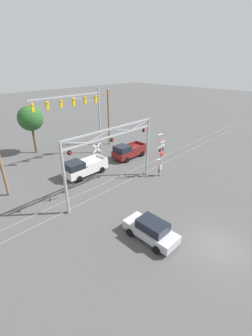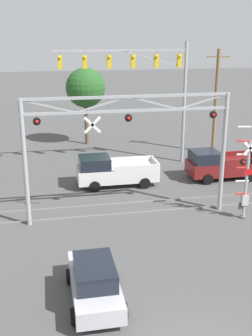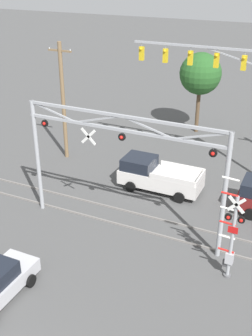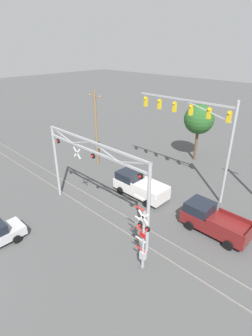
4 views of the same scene
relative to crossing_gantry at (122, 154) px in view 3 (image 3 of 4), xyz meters
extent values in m
cube|color=gray|center=(0.01, 0.28, -4.45)|extent=(80.00, 0.08, 0.10)
cube|color=gray|center=(0.01, 1.72, -4.45)|extent=(80.00, 0.08, 0.10)
cylinder|color=#9EA0A5|center=(-5.24, 0.00, -1.21)|extent=(0.23, 0.23, 6.59)
cylinder|color=#9EA0A5|center=(5.27, 0.00, -1.21)|extent=(0.23, 0.23, 6.59)
cube|color=#9EA0A5|center=(0.01, 0.00, 1.30)|extent=(10.75, 0.14, 0.14)
cube|color=#9EA0A5|center=(0.01, 0.00, 2.02)|extent=(10.75, 0.14, 0.14)
cube|color=#9EA0A5|center=(-3.93, 0.00, 1.66)|extent=(2.65, 0.08, 0.79)
cube|color=#9EA0A5|center=(-1.30, 0.00, 1.66)|extent=(2.65, 0.08, 0.79)
cube|color=#9EA0A5|center=(1.33, 0.00, 1.66)|extent=(2.65, 0.08, 0.79)
cube|color=#9EA0A5|center=(3.96, 0.00, 1.66)|extent=(2.65, 0.08, 0.79)
cylinder|color=black|center=(-4.53, 0.00, 0.94)|extent=(0.38, 0.10, 0.38)
sphere|color=red|center=(-4.53, -0.07, 0.94)|extent=(0.18, 0.18, 0.18)
cylinder|color=#9EA0A5|center=(-4.53, 0.00, 1.18)|extent=(0.04, 0.04, 0.10)
cylinder|color=black|center=(0.01, 0.00, 0.94)|extent=(0.38, 0.10, 0.38)
sphere|color=red|center=(0.01, -0.07, 0.94)|extent=(0.18, 0.18, 0.18)
cylinder|color=#9EA0A5|center=(0.01, 0.00, 1.18)|extent=(0.04, 0.04, 0.10)
cylinder|color=black|center=(4.55, 0.00, 0.94)|extent=(0.38, 0.10, 0.38)
sphere|color=red|center=(4.55, -0.07, 0.94)|extent=(0.18, 0.18, 0.18)
cylinder|color=#9EA0A5|center=(4.55, 0.00, 1.18)|extent=(0.04, 0.04, 0.10)
cube|color=white|center=(-1.83, -0.10, 0.68)|extent=(0.88, 0.03, 0.88)
cube|color=white|center=(-1.83, -0.10, 0.68)|extent=(0.88, 0.03, 0.88)
cylinder|color=black|center=(-1.83, -0.12, 0.68)|extent=(0.04, 0.04, 0.02)
cylinder|color=#9EA0A5|center=(6.07, -1.35, -2.36)|extent=(0.16, 0.16, 4.29)
cylinder|color=#59595B|center=(6.07, -1.35, -4.45)|extent=(0.35, 0.35, 0.10)
cube|color=white|center=(6.07, -1.46, -0.56)|extent=(0.78, 0.03, 0.78)
cube|color=white|center=(6.07, -1.46, -0.56)|extent=(0.78, 0.03, 0.78)
cylinder|color=black|center=(6.07, -1.48, -0.56)|extent=(0.04, 0.04, 0.02)
cylinder|color=black|center=(5.79, -1.35, -1.31)|extent=(0.32, 0.09, 0.32)
sphere|color=red|center=(5.79, -1.41, -1.31)|extent=(0.16, 0.16, 0.16)
cylinder|color=black|center=(6.35, -1.35, -1.31)|extent=(0.32, 0.09, 0.32)
sphere|color=red|center=(6.35, -1.41, -1.31)|extent=(0.16, 0.16, 0.16)
cube|color=#9EA0A5|center=(6.07, -1.35, -1.31)|extent=(0.64, 0.06, 0.06)
cube|color=red|center=(6.07, -1.45, -1.86)|extent=(0.44, 0.02, 0.32)
cube|color=#B2B2B7|center=(6.07, -1.35, -3.45)|extent=(0.36, 0.28, 0.56)
cylinder|color=red|center=(5.87, -1.35, -3.09)|extent=(0.73, 0.09, 0.13)
cylinder|color=white|center=(5.84, -1.35, -2.37)|extent=(0.73, 0.09, 0.13)
cylinder|color=red|center=(5.80, -1.35, -1.64)|extent=(0.73, 0.09, 0.13)
cylinder|color=white|center=(5.77, -1.35, -0.92)|extent=(0.73, 0.09, 0.13)
cylinder|color=red|center=(5.73, -1.35, -0.19)|extent=(0.73, 0.09, 0.13)
cylinder|color=white|center=(5.69, -1.35, 0.53)|extent=(0.73, 0.09, 0.13)
cube|color=#3F3F42|center=(5.91, -1.35, -3.80)|extent=(0.24, 0.12, 0.36)
cube|color=#9EA0A5|center=(1.33, 9.21, 3.84)|extent=(9.49, 0.14, 0.14)
cube|color=#9EA0A5|center=(3.70, 9.21, 3.24)|extent=(4.76, 0.08, 1.28)
cylinder|color=#9EA0A5|center=(-2.92, 9.21, 3.69)|extent=(0.04, 0.04, 0.30)
cube|color=gold|center=(-2.92, 9.21, 3.08)|extent=(0.30, 0.26, 0.90)
sphere|color=yellow|center=(-2.92, 9.04, 3.41)|extent=(0.18, 0.18, 0.18)
cylinder|color=#9EA0A5|center=(-1.22, 9.21, 3.69)|extent=(0.04, 0.04, 0.30)
cube|color=gold|center=(-1.22, 9.21, 3.08)|extent=(0.30, 0.26, 0.90)
sphere|color=yellow|center=(-1.22, 9.04, 3.41)|extent=(0.18, 0.18, 0.18)
cylinder|color=#9EA0A5|center=(0.48, 9.21, 3.69)|extent=(0.04, 0.04, 0.30)
cube|color=gold|center=(0.48, 9.21, 3.08)|extent=(0.30, 0.26, 0.90)
sphere|color=yellow|center=(0.48, 9.04, 3.41)|extent=(0.18, 0.18, 0.18)
cylinder|color=#9EA0A5|center=(2.18, 9.21, 3.69)|extent=(0.04, 0.04, 0.30)
cube|color=gold|center=(2.18, 9.21, 3.08)|extent=(0.30, 0.26, 0.90)
sphere|color=yellow|center=(2.18, 9.04, 3.41)|extent=(0.18, 0.18, 0.18)
cylinder|color=#9EA0A5|center=(3.87, 9.21, 3.69)|extent=(0.04, 0.04, 0.30)
cube|color=gold|center=(3.87, 9.21, 3.08)|extent=(0.30, 0.26, 0.90)
sphere|color=yellow|center=(3.87, 9.04, 3.41)|extent=(0.18, 0.18, 0.18)
cube|color=silver|center=(0.29, 5.06, -3.71)|extent=(5.20, 2.05, 0.89)
cube|color=black|center=(-1.19, 5.06, -2.90)|extent=(1.93, 1.88, 0.74)
cube|color=silver|center=(1.36, 4.07, -3.10)|extent=(2.87, 0.08, 0.33)
cube|color=silver|center=(1.36, 6.04, -3.10)|extent=(2.87, 0.08, 0.33)
cube|color=silver|center=(2.84, 5.06, -3.10)|extent=(0.10, 1.97, 0.33)
cylinder|color=black|center=(-1.32, 4.02, -4.16)|extent=(0.70, 0.24, 0.70)
cylinder|color=black|center=(-1.32, 6.09, -4.16)|extent=(0.70, 0.24, 0.70)
cylinder|color=black|center=(1.90, 4.02, -4.16)|extent=(0.70, 0.24, 0.70)
cylinder|color=black|center=(1.90, 6.09, -4.16)|extent=(0.70, 0.24, 0.70)
cylinder|color=black|center=(6.14, 3.96, -4.16)|extent=(0.70, 0.24, 0.70)
cylinder|color=black|center=(-3.53, -5.77, -4.21)|extent=(0.24, 0.59, 0.59)
cylinder|color=black|center=(-1.81, -5.77, -4.21)|extent=(0.24, 0.59, 0.59)
cylinder|color=brown|center=(-7.83, 6.79, -0.31)|extent=(0.28, 0.28, 8.39)
cube|color=brown|center=(-7.83, 6.79, 3.29)|extent=(1.80, 0.12, 0.12)
cylinder|color=silver|center=(-8.65, 6.79, 3.39)|extent=(0.08, 0.08, 0.12)
cylinder|color=silver|center=(-7.01, 6.79, 3.39)|extent=(0.08, 0.08, 0.12)
cylinder|color=brown|center=(-0.58, 15.92, -2.61)|extent=(0.32, 0.32, 3.79)
sphere|color=#265623|center=(-0.58, 15.92, 0.48)|extent=(3.39, 3.39, 3.39)
camera|label=1|loc=(-13.20, -14.85, 7.51)|focal=24.00mm
camera|label=2|loc=(-4.09, -20.56, 5.13)|focal=45.00mm
camera|label=3|loc=(8.31, -17.23, 8.72)|focal=45.00mm
camera|label=4|loc=(13.80, -10.78, 8.28)|focal=28.00mm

